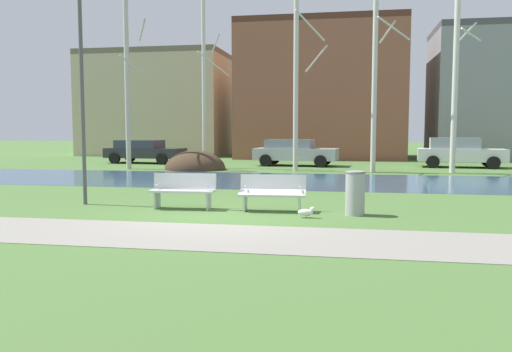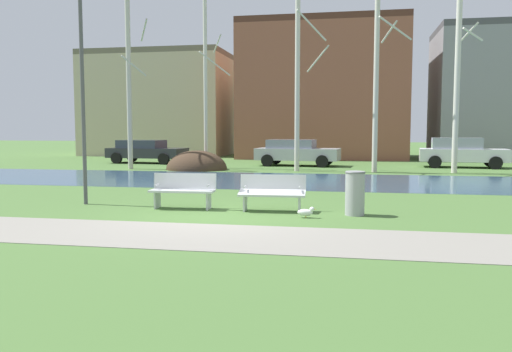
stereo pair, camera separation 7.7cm
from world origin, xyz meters
name	(u,v)px [view 1 (the left image)]	position (x,y,z in m)	size (l,w,h in m)	color
ground_plane	(278,177)	(0.00, 10.00, 0.00)	(120.00, 120.00, 0.00)	#476B33
paved_path_strip	(187,235)	(0.00, -2.08, 0.01)	(60.00, 2.37, 0.01)	gray
river_band	(273,180)	(0.00, 8.63, 0.00)	(80.00, 6.60, 0.01)	#33516B
soil_mound	(195,170)	(-4.54, 13.29, 0.00)	(2.99, 2.77, 1.86)	#423021
bench_left	(183,190)	(-1.13, 1.10, 0.47)	(1.63, 0.65, 0.87)	silver
bench_right	(272,192)	(1.12, 1.10, 0.47)	(1.63, 0.65, 0.87)	silver
trash_bin	(355,192)	(3.07, 0.86, 0.53)	(0.47, 0.47, 1.01)	#999B9E
seagull	(306,212)	(2.01, 0.28, 0.13)	(0.42, 0.15, 0.25)	white
streetlamp	(81,47)	(-3.90, 1.35, 4.08)	(0.32, 0.32, 6.25)	#4C4C51
birch_far_left	(128,80)	(-7.84, 13.02, 4.38)	(1.19, 2.03, 8.62)	#BCB7A8
birch_left	(204,79)	(-4.36, 14.41, 4.47)	(1.43, 2.18, 8.83)	beige
birch_center_left	(297,77)	(0.42, 13.27, 4.37)	(1.59, 2.79, 8.55)	beige
birch_center	(375,69)	(3.98, 13.25, 4.68)	(1.64, 2.38, 9.20)	beige
birch_center_right	(456,80)	(7.49, 13.50, 4.16)	(1.15, 1.83, 8.17)	beige
parked_van_nearest_dark	(144,151)	(-8.87, 17.37, 0.72)	(4.63, 2.34, 1.34)	#282B30
parked_sedan_second_silver	(295,152)	(-0.04, 16.77, 0.75)	(4.55, 2.39, 1.41)	#B2B5BC
parked_hatch_third_white	(459,152)	(8.43, 17.10, 0.80)	(4.42, 2.29, 1.53)	silver
building_beige_block	(157,104)	(-11.71, 27.00, 3.87)	(10.60, 6.23, 7.73)	#BCAD8E
building_brick_low	(322,92)	(0.86, 25.94, 4.56)	(11.01, 8.35, 9.11)	brown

